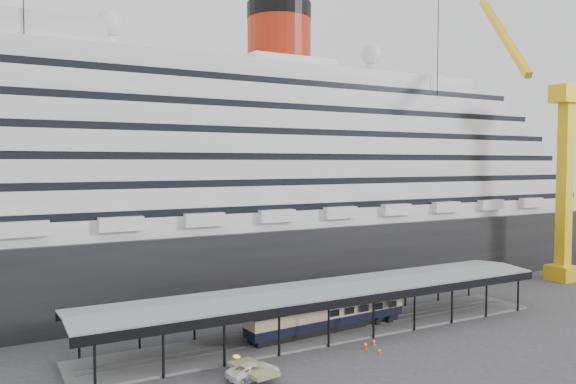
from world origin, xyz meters
The scene contains 9 objects.
ground centered at (0.00, 0.00, 0.00)m, with size 200.00×200.00×0.00m, color #353537.
cruise_ship centered at (0.05, 32.00, 18.35)m, with size 130.00×30.00×43.90m.
platform_canopy centered at (0.00, 5.00, 2.36)m, with size 56.00×9.18×5.30m.
crane_yellow centered at (47.06, 10.54, 19.96)m, with size 23.83×18.78×47.60m.
port_truck centered at (-13.33, -3.01, 0.68)m, with size 2.27×4.93×1.37m, color white.
pullman_carriage centered at (-0.28, 5.00, 2.44)m, with size 20.38×4.09×19.88m.
traffic_cone_left centered at (-0.02, -1.56, 0.42)m, with size 0.57×0.57×0.84m.
traffic_cone_mid centered at (0.24, -3.48, 0.33)m, with size 0.42×0.42×0.67m.
traffic_cone_right centered at (1.50, -0.98, 0.36)m, with size 0.49×0.49×0.72m.
Camera 1 is at (-34.16, -46.74, 18.95)m, focal length 35.00 mm.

